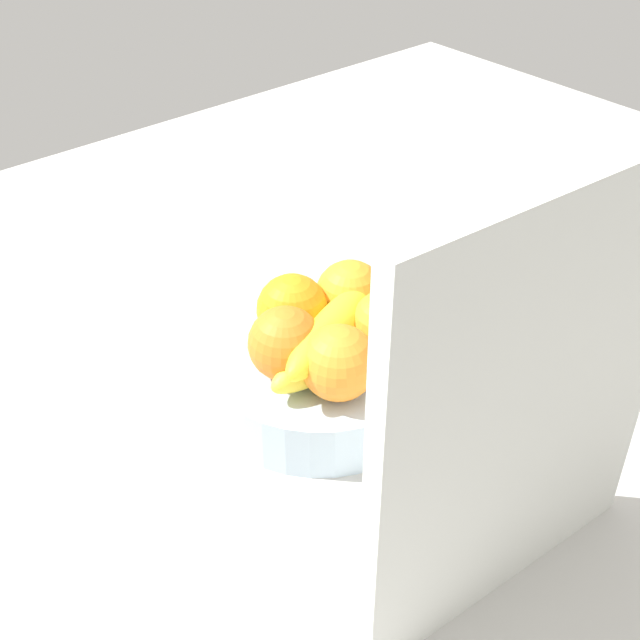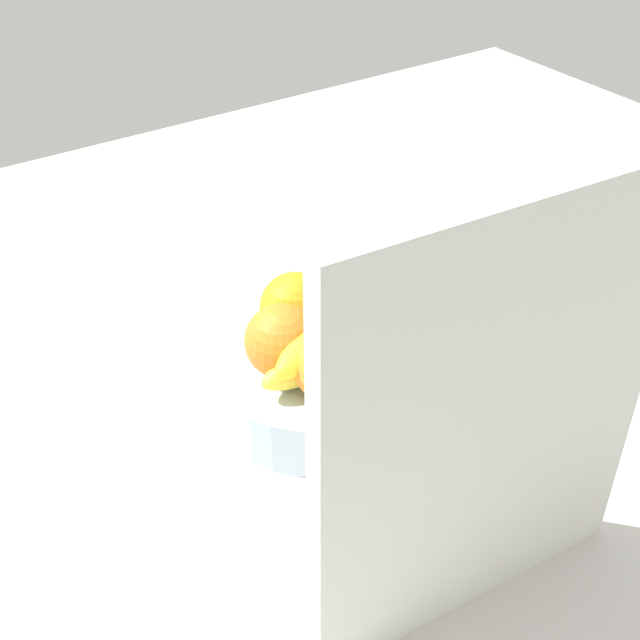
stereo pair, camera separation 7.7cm
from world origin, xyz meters
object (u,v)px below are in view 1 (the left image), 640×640
at_px(fruit_bowl, 320,375).
at_px(orange_back_left, 386,327).
at_px(orange_front_left, 292,309).
at_px(cutting_board, 526,414).
at_px(jar_lid, 408,251).
at_px(orange_center, 339,363).
at_px(orange_front_right, 286,343).
at_px(banana_bunch, 336,340).
at_px(orange_back_right, 350,295).

height_order(fruit_bowl, orange_back_left, orange_back_left).
distance_m(fruit_bowl, orange_front_left, 0.07).
bearing_deg(cutting_board, fruit_bowl, -93.89).
xyz_separation_m(orange_front_left, jar_lid, (-0.27, -0.10, -0.09)).
relative_size(orange_center, orange_back_left, 1.00).
bearing_deg(orange_center, orange_back_left, -170.65).
distance_m(fruit_bowl, orange_front_right, 0.08).
relative_size(orange_back_left, jar_lid, 1.12).
bearing_deg(jar_lid, orange_back_left, 39.55).
bearing_deg(fruit_bowl, banana_bunch, 87.31).
xyz_separation_m(orange_front_left, orange_center, (0.02, 0.09, 0.00)).
height_order(orange_front_left, orange_front_right, same).
bearing_deg(orange_back_left, orange_front_left, -58.04).
bearing_deg(orange_front_left, cutting_board, 84.16).
distance_m(orange_back_left, banana_bunch, 0.05).
bearing_deg(banana_bunch, orange_back_left, 155.40).
height_order(orange_center, cutting_board, cutting_board).
bearing_deg(orange_front_right, orange_center, 109.34).
relative_size(orange_center, jar_lid, 1.12).
relative_size(orange_center, banana_bunch, 0.42).
bearing_deg(banana_bunch, jar_lid, -148.84).
height_order(orange_front_right, banana_bunch, orange_front_right).
xyz_separation_m(orange_front_right, banana_bunch, (-0.04, 0.02, -0.01)).
bearing_deg(fruit_bowl, orange_back_right, -162.41).
distance_m(orange_center, jar_lid, 0.37).
bearing_deg(cutting_board, orange_front_left, -91.89).
bearing_deg(orange_center, banana_bunch, -127.80).
distance_m(orange_back_right, cutting_board, 0.31).
bearing_deg(banana_bunch, orange_front_left, -85.68).
bearing_deg(orange_center, cutting_board, 87.33).
bearing_deg(orange_front_right, orange_front_left, -135.54).
xyz_separation_m(orange_front_right, orange_center, (-0.02, 0.05, 0.00)).
distance_m(orange_back_left, orange_back_right, 0.06).
bearing_deg(orange_center, orange_front_left, -102.71).
bearing_deg(orange_front_left, orange_back_left, 121.96).
bearing_deg(orange_back_right, orange_front_left, -16.47).
relative_size(orange_front_left, orange_back_right, 1.00).
xyz_separation_m(banana_bunch, jar_lid, (-0.27, -0.16, -0.08)).
bearing_deg(orange_front_right, orange_back_left, 155.08).
relative_size(fruit_bowl, orange_back_left, 3.21).
height_order(orange_center, orange_back_right, same).
bearing_deg(cutting_board, jar_lid, -123.13).
distance_m(orange_front_left, orange_center, 0.10).
distance_m(orange_front_left, jar_lid, 0.31).
relative_size(fruit_bowl, orange_front_left, 3.21).
relative_size(orange_front_right, cutting_board, 0.20).
bearing_deg(orange_back_left, orange_back_right, -99.24).
bearing_deg(banana_bunch, fruit_bowl, -92.69).
bearing_deg(banana_bunch, orange_back_right, -143.27).
xyz_separation_m(orange_center, jar_lid, (-0.30, -0.20, -0.09)).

